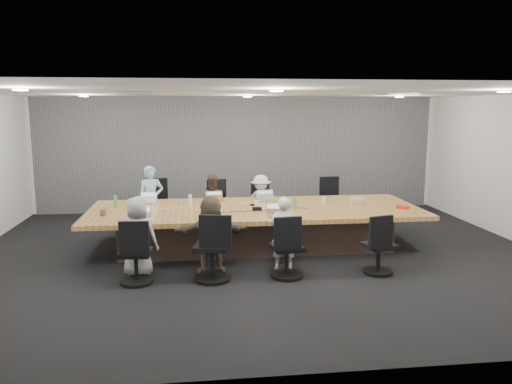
{
  "coord_description": "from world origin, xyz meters",
  "views": [
    {
      "loc": [
        -1.07,
        -8.38,
        2.56
      ],
      "look_at": [
        0.0,
        0.4,
        1.05
      ],
      "focal_mm": 35.0,
      "sensor_mm": 36.0,
      "label": 1
    }
  ],
  "objects": [
    {
      "name": "floor",
      "position": [
        0.0,
        0.0,
        0.0
      ],
      "size": [
        10.0,
        8.0,
        0.0
      ],
      "primitive_type": "cube",
      "color": "black",
      "rests_on": "ground"
    },
    {
      "name": "ceiling",
      "position": [
        0.0,
        0.0,
        2.8
      ],
      "size": [
        10.0,
        8.0,
        0.0
      ],
      "primitive_type": "cube",
      "color": "white",
      "rests_on": "wall_back"
    },
    {
      "name": "wall_back",
      "position": [
        0.0,
        4.0,
        1.4
      ],
      "size": [
        10.0,
        0.0,
        2.8
      ],
      "primitive_type": "cube",
      "rotation": [
        1.57,
        0.0,
        0.0
      ],
      "color": "silver",
      "rests_on": "ground"
    },
    {
      "name": "wall_front",
      "position": [
        0.0,
        -4.0,
        1.4
      ],
      "size": [
        10.0,
        0.0,
        2.8
      ],
      "primitive_type": "cube",
      "rotation": [
        -1.57,
        0.0,
        0.0
      ],
      "color": "silver",
      "rests_on": "ground"
    },
    {
      "name": "curtain",
      "position": [
        0.0,
        3.92,
        1.4
      ],
      "size": [
        9.8,
        0.04,
        2.8
      ],
      "primitive_type": "cube",
      "color": "gray",
      "rests_on": "ground"
    },
    {
      "name": "conference_table",
      "position": [
        0.0,
        0.5,
        0.4
      ],
      "size": [
        6.0,
        2.2,
        0.74
      ],
      "color": "#433028",
      "rests_on": "ground"
    },
    {
      "name": "chair_0",
      "position": [
        -1.99,
        2.2,
        0.44
      ],
      "size": [
        0.75,
        0.75,
        0.88
      ],
      "primitive_type": null,
      "rotation": [
        0.0,
        0.0,
        3.48
      ],
      "color": "black",
      "rests_on": "ground"
    },
    {
      "name": "chair_1",
      "position": [
        -0.7,
        2.2,
        0.4
      ],
      "size": [
        0.69,
        0.69,
        0.8
      ],
      "primitive_type": null,
      "rotation": [
        0.0,
        0.0,
        3.48
      ],
      "color": "black",
      "rests_on": "ground"
    },
    {
      "name": "chair_2",
      "position": [
        0.28,
        2.2,
        0.38
      ],
      "size": [
        0.64,
        0.64,
        0.77
      ],
      "primitive_type": null,
      "rotation": [
        0.0,
        0.0,
        3.41
      ],
      "color": "black",
      "rests_on": "ground"
    },
    {
      "name": "chair_3",
      "position": [
        1.89,
        2.2,
        0.42
      ],
      "size": [
        0.61,
        0.61,
        0.83
      ],
      "primitive_type": null,
      "rotation": [
        0.0,
        0.0,
        3.24
      ],
      "color": "black",
      "rests_on": "ground"
    },
    {
      "name": "chair_4",
      "position": [
        -1.97,
        -1.2,
        0.38
      ],
      "size": [
        0.55,
        0.55,
        0.77
      ],
      "primitive_type": null,
      "rotation": [
        0.0,
        0.0,
        -0.07
      ],
      "color": "black",
      "rests_on": "ground"
    },
    {
      "name": "chair_5",
      "position": [
        -0.85,
        -1.2,
        0.44
      ],
      "size": [
        0.7,
        0.7,
        0.87
      ],
      "primitive_type": null,
      "rotation": [
        0.0,
        0.0,
        -0.2
      ],
      "color": "black",
      "rests_on": "ground"
    },
    {
      "name": "chair_6",
      "position": [
        0.28,
        -1.2,
        0.39
      ],
      "size": [
        0.59,
        0.59,
        0.77
      ],
      "primitive_type": null,
      "rotation": [
        0.0,
        0.0,
        0.15
      ],
      "color": "black",
      "rests_on": "ground"
    },
    {
      "name": "chair_7",
      "position": [
        1.72,
        -1.2,
        0.37
      ],
      "size": [
        0.61,
        0.61,
        0.73
      ],
      "primitive_type": null,
      "rotation": [
        0.0,
        0.0,
        0.28
      ],
      "color": "black",
      "rests_on": "ground"
    },
    {
      "name": "person_0",
      "position": [
        -1.99,
        1.85,
        0.69
      ],
      "size": [
        0.53,
        0.38,
        1.38
      ],
      "primitive_type": "imported",
      "rotation": [
        0.0,
        0.0,
        6.38
      ],
      "color": "#93BFD6",
      "rests_on": "ground"
    },
    {
      "name": "laptop_0",
      "position": [
        -1.99,
        1.3,
        0.75
      ],
      "size": [
        0.34,
        0.25,
        0.02
      ],
      "primitive_type": "cube",
      "rotation": [
        0.0,
        0.0,
        3.0
      ],
      "color": "#B2B2B7",
      "rests_on": "conference_table"
    },
    {
      "name": "person_1",
      "position": [
        -0.7,
        1.85,
        0.59
      ],
      "size": [
        0.66,
        0.56,
        1.19
      ],
      "primitive_type": "imported",
      "rotation": [
        0.0,
        0.0,
        6.49
      ],
      "color": "#4A3A31",
      "rests_on": "ground"
    },
    {
      "name": "laptop_1",
      "position": [
        -0.7,
        1.3,
        0.75
      ],
      "size": [
        0.37,
        0.29,
        0.02
      ],
      "primitive_type": "cube",
      "rotation": [
        0.0,
        0.0,
        3.34
      ],
      "color": "#8C6647",
      "rests_on": "conference_table"
    },
    {
      "name": "person_2",
      "position": [
        0.28,
        1.85,
        0.58
      ],
      "size": [
        0.8,
        0.52,
        1.16
      ],
      "primitive_type": "imported",
      "rotation": [
        0.0,
        0.0,
        6.15
      ],
      "color": "silver",
      "rests_on": "ground"
    },
    {
      "name": "laptop_2",
      "position": [
        0.28,
        1.3,
        0.75
      ],
      "size": [
        0.37,
        0.28,
        0.02
      ],
      "primitive_type": "cube",
      "rotation": [
        0.0,
        0.0,
        3.28
      ],
      "color": "#B2B2B7",
      "rests_on": "conference_table"
    },
    {
      "name": "person_4",
      "position": [
        -1.97,
        -0.85,
        0.62
      ],
      "size": [
        0.68,
        0.52,
        1.23
      ],
      "primitive_type": "imported",
      "rotation": [
        0.0,
        0.0,
        2.92
      ],
      "color": "#989898",
      "rests_on": "ground"
    },
    {
      "name": "laptop_4",
      "position": [
        -1.97,
        -0.3,
        0.75
      ],
      "size": [
        0.37,
        0.28,
        0.02
      ],
      "primitive_type": "cube",
      "rotation": [
        0.0,
        0.0,
        -0.13
      ],
      "color": "#B2B2B7",
      "rests_on": "conference_table"
    },
    {
      "name": "person_5",
      "position": [
        -0.85,
        -0.85,
        0.62
      ],
      "size": [
        1.15,
        0.37,
        1.24
      ],
      "primitive_type": "imported",
      "rotation": [
        0.0,
        0.0,
        3.14
      ],
      "color": "brown",
      "rests_on": "ground"
    },
    {
      "name": "laptop_5",
      "position": [
        -0.85,
        -0.3,
        0.75
      ],
      "size": [
        0.36,
        0.28,
        0.02
      ],
      "primitive_type": "cube",
      "rotation": [
        0.0,
        0.0,
        0.17
      ],
      "color": "#B2B2B7",
      "rests_on": "conference_table"
    },
    {
      "name": "person_6",
      "position": [
        0.28,
        -0.85,
        0.59
      ],
      "size": [
        0.45,
        0.32,
        1.18
      ],
      "primitive_type": "imported",
      "rotation": [
        0.0,
        0.0,
        3.05
      ],
      "color": "silver",
      "rests_on": "ground"
    },
    {
      "name": "laptop_6",
      "position": [
        0.28,
        -0.3,
        0.75
      ],
      "size": [
        0.34,
        0.25,
        0.02
      ],
      "primitive_type": "cube",
      "rotation": [
        0.0,
        0.0,
        -0.08
      ],
      "color": "#8C6647",
      "rests_on": "conference_table"
    },
    {
      "name": "bottle_green_left",
      "position": [
        -2.54,
        0.8,
        0.86
      ],
      "size": [
        0.08,
        0.08,
        0.23
      ],
      "primitive_type": "cylinder",
      "rotation": [
        0.0,
        0.0,
        -0.27
      ],
      "color": "#539751",
      "rests_on": "conference_table"
    },
    {
      "name": "bottle_green_right",
      "position": [
        0.68,
        0.25,
        0.85
      ],
      "size": [
        0.07,
        0.07,
        0.23
      ],
      "primitive_type": "cylinder",
      "rotation": [
        0.0,
        0.0,
        0.05
      ],
      "color": "#539751",
      "rests_on": "conference_table"
    },
    {
      "name": "bottle_clear",
      "position": [
        -1.18,
        0.78,
        0.85
      ],
      "size": [
        0.07,
        0.07,
        0.22
      ],
      "primitive_type": "cylinder",
      "rotation": [
        0.0,
        0.0,
        0.05
      ],
      "color": "silver",
      "rests_on": "conference_table"
    },
    {
      "name": "cup_white_far",
      "position": [
        0.04,
        0.62,
        0.79
      ],
      "size": [
        0.1,
        0.1,
        0.11
      ],
      "primitive_type": "cylinder",
      "rotation": [
        0.0,
        0.0,
        -0.23
      ],
      "color": "white",
      "rests_on": "conference_table"
    },
    {
      "name": "cup_white_near",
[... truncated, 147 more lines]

